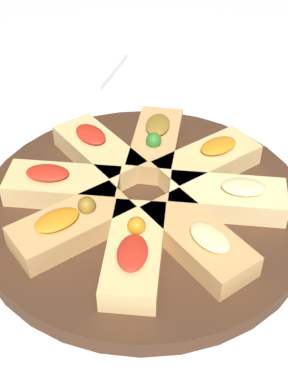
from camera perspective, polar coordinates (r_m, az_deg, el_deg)
ground_plane at (r=0.67m, az=-0.00°, el=-2.32°), size 3.00×3.00×0.00m
serving_board at (r=0.66m, az=-0.00°, el=-1.64°), size 0.40×0.40×0.02m
focaccia_slice_0 at (r=0.59m, az=5.84°, el=-5.13°), size 0.13×0.14×0.04m
focaccia_slice_1 at (r=0.64m, az=8.97°, el=-0.59°), size 0.14×0.07×0.04m
focaccia_slice_2 at (r=0.69m, az=6.81°, el=3.26°), size 0.15×0.13×0.04m
focaccia_slice_3 at (r=0.72m, az=1.27°, el=5.30°), size 0.08×0.14×0.04m
focaccia_slice_4 at (r=0.71m, az=-4.92°, el=4.37°), size 0.13×0.14×0.04m
focaccia_slice_5 at (r=0.66m, az=-8.74°, el=0.73°), size 0.14×0.07×0.04m
focaccia_slice_6 at (r=0.60m, az=-7.72°, el=-3.51°), size 0.14×0.13×0.04m
focaccia_slice_7 at (r=0.57m, az=-1.03°, el=-6.44°), size 0.07×0.14×0.04m
napkin_stack at (r=0.98m, az=-7.25°, el=13.27°), size 0.18×0.16×0.01m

